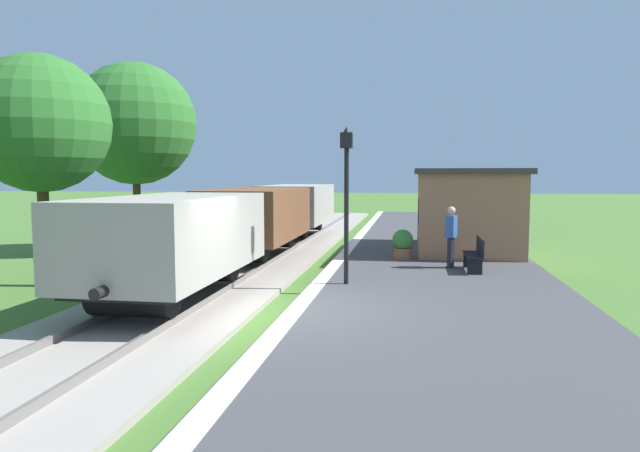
{
  "coord_description": "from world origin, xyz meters",
  "views": [
    {
      "loc": [
        2.59,
        -10.62,
        2.84
      ],
      "look_at": [
        -0.0,
        5.49,
        1.38
      ],
      "focal_mm": 32.29,
      "sensor_mm": 36.0,
      "label": 1
    }
  ],
  "objects_px": {
    "person_waiting": "(451,234)",
    "lamp_post_near": "(347,176)",
    "bench_near_hut": "(475,254)",
    "tree_trackside_far": "(135,124)",
    "freight_train": "(257,219)",
    "station_hut": "(465,209)",
    "potted_planter": "(403,244)",
    "bench_down_platform": "(451,223)",
    "tree_trackside_mid": "(40,124)"
  },
  "relations": [
    {
      "from": "station_hut",
      "to": "tree_trackside_mid",
      "type": "relative_size",
      "value": 1.0
    },
    {
      "from": "freight_train",
      "to": "lamp_post_near",
      "type": "height_order",
      "value": "lamp_post_near"
    },
    {
      "from": "bench_near_hut",
      "to": "potted_planter",
      "type": "xyz_separation_m",
      "value": [
        -1.97,
        1.88,
        0.0
      ]
    },
    {
      "from": "bench_down_platform",
      "to": "tree_trackside_far",
      "type": "distance_m",
      "value": 13.75
    },
    {
      "from": "lamp_post_near",
      "to": "station_hut",
      "type": "bearing_deg",
      "value": 64.27
    },
    {
      "from": "person_waiting",
      "to": "tree_trackside_far",
      "type": "distance_m",
      "value": 12.22
    },
    {
      "from": "bench_down_platform",
      "to": "tree_trackside_mid",
      "type": "xyz_separation_m",
      "value": [
        -10.91,
        -12.6,
        3.37
      ]
    },
    {
      "from": "potted_planter",
      "to": "tree_trackside_far",
      "type": "relative_size",
      "value": 0.13
    },
    {
      "from": "station_hut",
      "to": "tree_trackside_far",
      "type": "relative_size",
      "value": 0.84
    },
    {
      "from": "freight_train",
      "to": "potted_planter",
      "type": "relative_size",
      "value": 21.18
    },
    {
      "from": "person_waiting",
      "to": "freight_train",
      "type": "bearing_deg",
      "value": 3.77
    },
    {
      "from": "lamp_post_near",
      "to": "tree_trackside_mid",
      "type": "distance_m",
      "value": 7.79
    },
    {
      "from": "bench_down_platform",
      "to": "person_waiting",
      "type": "distance_m",
      "value": 9.61
    },
    {
      "from": "person_waiting",
      "to": "lamp_post_near",
      "type": "height_order",
      "value": "lamp_post_near"
    },
    {
      "from": "bench_down_platform",
      "to": "tree_trackside_mid",
      "type": "bearing_deg",
      "value": -130.88
    },
    {
      "from": "bench_near_hut",
      "to": "potted_planter",
      "type": "bearing_deg",
      "value": 136.36
    },
    {
      "from": "bench_near_hut",
      "to": "bench_down_platform",
      "type": "bearing_deg",
      "value": 90.0
    },
    {
      "from": "freight_train",
      "to": "bench_near_hut",
      "type": "bearing_deg",
      "value": -18.38
    },
    {
      "from": "bench_near_hut",
      "to": "tree_trackside_mid",
      "type": "bearing_deg",
      "value": -166.65
    },
    {
      "from": "person_waiting",
      "to": "lamp_post_near",
      "type": "bearing_deg",
      "value": 67.48
    },
    {
      "from": "lamp_post_near",
      "to": "bench_down_platform",
      "type": "bearing_deg",
      "value": 75.42
    },
    {
      "from": "freight_train",
      "to": "bench_near_hut",
      "type": "distance_m",
      "value": 7.08
    },
    {
      "from": "freight_train",
      "to": "tree_trackside_far",
      "type": "xyz_separation_m",
      "value": [
        -5.07,
        1.86,
        3.28
      ]
    },
    {
      "from": "bench_down_platform",
      "to": "lamp_post_near",
      "type": "xyz_separation_m",
      "value": [
        -3.23,
        -12.4,
        2.08
      ]
    },
    {
      "from": "bench_near_hut",
      "to": "potted_planter",
      "type": "relative_size",
      "value": 1.64
    },
    {
      "from": "lamp_post_near",
      "to": "tree_trackside_far",
      "type": "xyz_separation_m",
      "value": [
        -8.52,
        6.47,
        1.88
      ]
    },
    {
      "from": "person_waiting",
      "to": "potted_planter",
      "type": "bearing_deg",
      "value": -26.82
    },
    {
      "from": "station_hut",
      "to": "bench_near_hut",
      "type": "relative_size",
      "value": 3.87
    },
    {
      "from": "potted_planter",
      "to": "lamp_post_near",
      "type": "bearing_deg",
      "value": -106.38
    },
    {
      "from": "freight_train",
      "to": "potted_planter",
      "type": "bearing_deg",
      "value": -4.13
    },
    {
      "from": "freight_train",
      "to": "station_hut",
      "type": "bearing_deg",
      "value": 18.91
    },
    {
      "from": "bench_near_hut",
      "to": "bench_down_platform",
      "type": "relative_size",
      "value": 1.0
    },
    {
      "from": "bench_down_platform",
      "to": "potted_planter",
      "type": "xyz_separation_m",
      "value": [
        -1.97,
        -8.13,
        0.0
      ]
    },
    {
      "from": "tree_trackside_far",
      "to": "freight_train",
      "type": "bearing_deg",
      "value": -20.17
    },
    {
      "from": "freight_train",
      "to": "tree_trackside_mid",
      "type": "bearing_deg",
      "value": -131.29
    },
    {
      "from": "freight_train",
      "to": "bench_down_platform",
      "type": "height_order",
      "value": "freight_train"
    },
    {
      "from": "tree_trackside_far",
      "to": "lamp_post_near",
      "type": "bearing_deg",
      "value": -37.18
    },
    {
      "from": "freight_train",
      "to": "tree_trackside_far",
      "type": "height_order",
      "value": "tree_trackside_far"
    },
    {
      "from": "station_hut",
      "to": "tree_trackside_mid",
      "type": "bearing_deg",
      "value": -147.07
    },
    {
      "from": "freight_train",
      "to": "bench_near_hut",
      "type": "relative_size",
      "value": 12.93
    },
    {
      "from": "bench_down_platform",
      "to": "freight_train",
      "type": "bearing_deg",
      "value": -130.62
    },
    {
      "from": "station_hut",
      "to": "bench_near_hut",
      "type": "distance_m",
      "value": 4.65
    },
    {
      "from": "station_hut",
      "to": "bench_down_platform",
      "type": "distance_m",
      "value": 5.54
    },
    {
      "from": "potted_planter",
      "to": "bench_near_hut",
      "type": "bearing_deg",
      "value": -43.64
    },
    {
      "from": "station_hut",
      "to": "potted_planter",
      "type": "distance_m",
      "value": 3.51
    },
    {
      "from": "station_hut",
      "to": "tree_trackside_far",
      "type": "distance_m",
      "value": 12.25
    },
    {
      "from": "lamp_post_near",
      "to": "tree_trackside_far",
      "type": "distance_m",
      "value": 10.86
    },
    {
      "from": "bench_down_platform",
      "to": "station_hut",
      "type": "bearing_deg",
      "value": -88.79
    },
    {
      "from": "bench_near_hut",
      "to": "bench_down_platform",
      "type": "xyz_separation_m",
      "value": [
        0.0,
        10.02,
        0.0
      ]
    },
    {
      "from": "bench_near_hut",
      "to": "person_waiting",
      "type": "relative_size",
      "value": 0.88
    }
  ]
}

